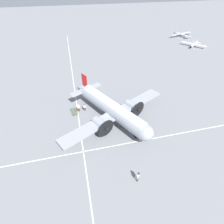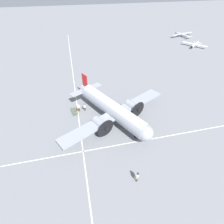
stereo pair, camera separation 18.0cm
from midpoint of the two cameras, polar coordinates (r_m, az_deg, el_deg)
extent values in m
plane|color=slate|center=(33.38, 0.15, -2.36)|extent=(300.00, 300.00, 0.00)
cube|color=silver|center=(29.00, 3.13, -10.55)|extent=(120.00, 0.16, 0.01)
cube|color=silver|center=(32.87, -10.42, -3.94)|extent=(0.16, 120.00, 0.01)
cylinder|color=#9399A3|center=(31.81, 0.16, 0.97)|extent=(9.72, 15.40, 2.72)
cylinder|color=silver|center=(31.36, 0.16, 2.05)|extent=(8.64, 14.33, 1.90)
sphere|color=#9399A3|center=(27.79, 10.98, -6.74)|extent=(2.58, 2.58, 2.58)
cylinder|color=#9399A3|center=(37.06, -7.93, 6.89)|extent=(2.75, 3.45, 1.50)
cube|color=red|center=(36.54, -8.71, 9.78)|extent=(0.93, 1.62, 3.13)
cube|color=#9399A3|center=(37.27, -8.29, 7.30)|extent=(7.10, 4.68, 0.10)
cube|color=#9399A3|center=(31.35, 1.55, -0.52)|extent=(21.13, 12.55, 0.20)
cylinder|color=#9399A3|center=(33.34, 6.77, 1.99)|extent=(2.58, 3.10, 1.50)
cylinder|color=black|center=(32.58, 8.65, 0.78)|extent=(2.81, 1.48, 3.14)
sphere|color=black|center=(32.51, 8.83, 0.67)|extent=(0.52, 0.52, 0.52)
cylinder|color=#9399A3|center=(29.35, -3.69, -3.81)|extent=(2.58, 3.10, 1.50)
cylinder|color=black|center=(28.48, -1.85, -5.37)|extent=(2.81, 1.48, 3.14)
sphere|color=black|center=(28.41, -1.67, -5.52)|extent=(0.52, 0.52, 0.52)
cylinder|color=#4C4C51|center=(34.15, 6.31, 0.73)|extent=(0.18, 0.18, 0.99)
cylinder|color=black|center=(34.45, 6.25, 0.08)|extent=(0.77, 1.12, 1.10)
cylinder|color=#4C4C51|center=(30.26, -3.92, -5.07)|extent=(0.18, 0.18, 0.99)
cylinder|color=black|center=(30.61, -3.88, -5.74)|extent=(0.77, 1.12, 1.10)
cylinder|color=#4C4C51|center=(29.70, 8.04, -7.21)|extent=(0.14, 0.14, 0.89)
cylinder|color=black|center=(30.02, 7.97, -7.79)|extent=(0.48, 0.70, 0.70)
cylinder|color=#2D2D33|center=(25.10, 8.26, -21.08)|extent=(0.12, 0.12, 0.86)
cylinder|color=#2D2D33|center=(25.22, 8.53, -20.66)|extent=(0.12, 0.12, 0.86)
cube|color=beige|center=(24.52, 8.57, -19.98)|extent=(0.43, 0.42, 0.64)
sphere|color=tan|center=(24.13, 8.68, -19.41)|extent=(0.29, 0.29, 0.29)
cylinder|color=beige|center=(24.42, 8.27, -20.47)|extent=(0.10, 0.10, 0.61)
cylinder|color=beige|center=(24.68, 8.84, -19.59)|extent=(0.10, 0.10, 0.61)
cube|color=maroon|center=(24.47, 8.36, -19.79)|extent=(0.04, 0.04, 0.41)
cylinder|color=#2D2D33|center=(24.02, 8.70, -19.26)|extent=(0.42, 0.42, 0.07)
cylinder|color=#473D2D|center=(35.60, -8.89, 0.95)|extent=(0.11, 0.11, 0.78)
cylinder|color=#473D2D|center=(35.62, -8.53, 1.02)|extent=(0.11, 0.11, 0.78)
cube|color=beige|center=(35.20, -8.82, 1.86)|extent=(0.39, 0.20, 0.59)
sphere|color=tan|center=(34.95, -8.88, 2.42)|extent=(0.26, 0.26, 0.26)
cylinder|color=beige|center=(35.20, -9.18, 1.76)|extent=(0.09, 0.09, 0.56)
cylinder|color=beige|center=(35.24, -8.44, 1.89)|extent=(0.09, 0.09, 0.56)
cylinder|color=#473D2D|center=(34.89, -8.90, 2.57)|extent=(0.29, 0.29, 0.07)
cylinder|color=#473D2D|center=(35.57, -10.78, 0.72)|extent=(0.12, 0.12, 0.86)
cylinder|color=#473D2D|center=(35.59, -10.39, 0.81)|extent=(0.12, 0.12, 0.86)
cube|color=silver|center=(35.13, -10.72, 1.73)|extent=(0.43, 0.25, 0.64)
sphere|color=tan|center=(34.86, -10.81, 2.34)|extent=(0.29, 0.29, 0.29)
cylinder|color=silver|center=(35.12, -11.12, 1.59)|extent=(0.10, 0.10, 0.61)
cylinder|color=silver|center=(35.18, -10.32, 1.78)|extent=(0.10, 0.10, 0.61)
cube|color=maroon|center=(35.17, -10.78, 1.93)|extent=(0.05, 0.02, 0.41)
cube|color=brown|center=(35.43, -11.44, 0.14)|extent=(0.52, 0.18, 0.56)
cube|color=#4A3520|center=(35.24, -11.50, 0.53)|extent=(0.19, 0.12, 0.02)
cube|color=brown|center=(35.95, -11.12, 0.71)|extent=(0.51, 0.12, 0.43)
cube|color=#4A3520|center=(35.80, -11.16, 1.01)|extent=(0.18, 0.08, 0.02)
cube|color=#4C6047|center=(35.53, -12.07, 0.21)|extent=(1.34, 2.19, 0.04)
cube|color=#4C6047|center=(36.17, -12.52, 1.40)|extent=(0.96, 0.22, 0.04)
cylinder|color=#4C6047|center=(36.29, -11.80, 1.45)|extent=(0.04, 0.04, 0.22)
cylinder|color=#4C6047|center=(36.18, -13.18, 1.08)|extent=(0.04, 0.04, 0.22)
cylinder|color=black|center=(35.08, -11.11, -0.55)|extent=(0.11, 0.29, 0.28)
cylinder|color=black|center=(34.98, -12.33, -0.88)|extent=(0.11, 0.29, 0.28)
cylinder|color=black|center=(36.29, -11.76, 0.87)|extent=(0.11, 0.29, 0.28)
cylinder|color=black|center=(36.20, -12.94, 0.56)|extent=(0.11, 0.29, 0.28)
cylinder|color=#B7BCC6|center=(87.45, 22.17, 22.28)|extent=(2.75, 7.25, 0.89)
sphere|color=black|center=(89.89, 20.33, 23.09)|extent=(0.80, 0.80, 0.80)
cube|color=#B7BCC6|center=(87.61, 22.03, 22.61)|extent=(10.82, 3.94, 0.08)
cube|color=#B7BCC6|center=(85.07, 24.09, 21.91)|extent=(0.23, 0.64, 1.16)
cube|color=#B7BCC6|center=(85.21, 23.98, 21.54)|extent=(3.58, 1.47, 0.04)
cylinder|color=black|center=(89.26, 20.81, 22.44)|extent=(0.15, 0.29, 0.28)
cylinder|color=#4C4C51|center=(89.23, 20.82, 22.50)|extent=(0.06, 0.06, 0.21)
cylinder|color=black|center=(86.76, 21.87, 21.77)|extent=(0.15, 0.29, 0.28)
cylinder|color=#4C4C51|center=(86.73, 21.89, 21.83)|extent=(0.06, 0.06, 0.21)
cylinder|color=black|center=(87.95, 22.64, 21.80)|extent=(0.15, 0.29, 0.28)
cylinder|color=#4C4C51|center=(87.92, 22.66, 21.86)|extent=(0.06, 0.06, 0.21)
cylinder|color=white|center=(76.28, 25.50, 19.19)|extent=(5.32, 4.31, 0.75)
sphere|color=black|center=(73.32, 24.67, 18.72)|extent=(0.67, 0.67, 0.67)
cube|color=white|center=(75.87, 25.48, 19.38)|extent=(6.33, 7.88, 0.08)
cube|color=white|center=(78.91, 26.35, 20.00)|extent=(0.47, 0.38, 0.97)
cube|color=white|center=(79.04, 26.25, 19.67)|extent=(2.19, 2.67, 0.04)
cylinder|color=black|center=(74.43, 24.81, 18.46)|extent=(0.27, 0.23, 0.28)
cylinder|color=#4C4C51|center=(74.40, 24.84, 18.53)|extent=(0.06, 0.06, 0.21)
cylinder|color=black|center=(76.60, 25.95, 18.66)|extent=(0.27, 0.23, 0.28)
cylinder|color=#4C4C51|center=(76.57, 25.97, 18.73)|extent=(0.06, 0.06, 0.21)
cylinder|color=black|center=(76.93, 24.97, 19.01)|extent=(0.27, 0.23, 0.28)
cylinder|color=#4C4C51|center=(76.90, 24.99, 19.08)|extent=(0.06, 0.06, 0.21)
camera|label=1|loc=(0.09, -89.84, 0.13)|focal=28.00mm
camera|label=2|loc=(0.09, 90.16, -0.13)|focal=28.00mm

